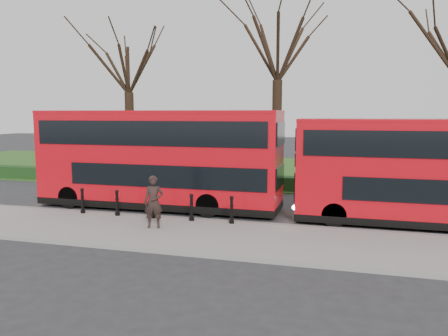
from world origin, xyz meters
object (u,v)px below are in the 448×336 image
(bollard_row, at_px, (153,206))
(bus_lead, at_px, (158,160))
(pedestrian, at_px, (154,202))
(bus_rear, at_px, (435,173))

(bollard_row, distance_m, bus_lead, 2.97)
(pedestrian, bearing_deg, bus_rear, 5.91)
(bus_lead, bearing_deg, pedestrian, -68.47)
(bus_rear, bearing_deg, bollard_row, -168.56)
(bus_rear, bearing_deg, pedestrian, -160.61)
(pedestrian, bearing_deg, bollard_row, 101.63)
(bus_lead, xyz_separation_m, pedestrian, (1.47, -3.74, -1.11))
(bus_rear, height_order, pedestrian, bus_rear)
(bollard_row, relative_size, bus_lead, 0.59)
(bus_rear, relative_size, pedestrian, 5.36)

